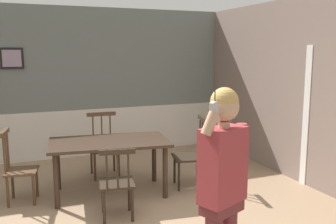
% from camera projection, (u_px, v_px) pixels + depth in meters
% --- Properties ---
extents(room_back_partition, '(6.32, 0.17, 2.82)m').
position_uv_depth(room_back_partition, '(67.00, 86.00, 7.06)').
color(room_back_partition, slate).
rests_on(room_back_partition, ground_plane).
extents(dining_table, '(1.74, 1.11, 0.77)m').
position_uv_depth(dining_table, '(109.00, 147.00, 5.29)').
color(dining_table, '#38281E').
rests_on(dining_table, ground_plane).
extents(chair_near_window, '(0.50, 0.50, 1.02)m').
position_uv_depth(chair_near_window, '(104.00, 146.00, 6.12)').
color(chair_near_window, '#513823').
rests_on(chair_near_window, ground_plane).
extents(chair_by_doorway, '(0.48, 0.48, 0.90)m').
position_uv_depth(chair_by_doorway, '(117.00, 183.00, 4.53)').
color(chair_by_doorway, '#2D2319').
rests_on(chair_by_doorway, ground_plane).
extents(chair_at_table_head, '(0.54, 0.54, 1.06)m').
position_uv_depth(chair_at_table_head, '(191.00, 154.00, 5.62)').
color(chair_at_table_head, '#2D2319').
rests_on(chair_at_table_head, ground_plane).
extents(chair_opposite_corner, '(0.47, 0.47, 1.00)m').
position_uv_depth(chair_opposite_corner, '(19.00, 169.00, 5.02)').
color(chair_opposite_corner, '#513823').
rests_on(chair_opposite_corner, ground_plane).
extents(person_figure, '(0.50, 0.34, 1.75)m').
position_uv_depth(person_figure, '(223.00, 181.00, 2.96)').
color(person_figure, brown).
rests_on(person_figure, ground_plane).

